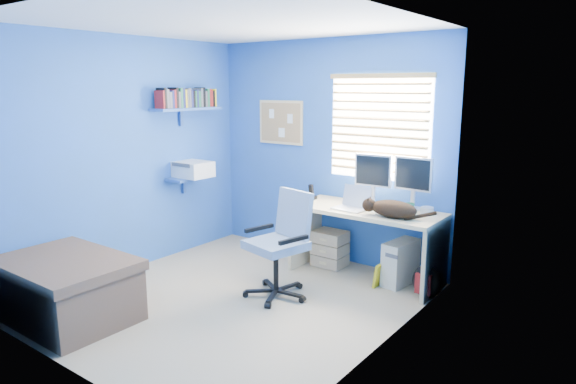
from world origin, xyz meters
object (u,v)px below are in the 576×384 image
Objects in this scene: office_chair at (280,257)px; cat at (393,209)px; tower_pc at (401,263)px; laptop at (350,199)px; desk at (365,243)px.

cat is at bearing 42.85° from office_chair.
cat is at bearing -84.41° from tower_pc.
office_chair reaches higher than cat.
laptop is 0.49m from cat.
tower_pc is (0.50, 0.18, -0.62)m from laptop.
cat is at bearing 1.98° from laptop.
tower_pc is 1.26m from office_chair.
cat is at bearing -22.23° from desk.
laptop is 0.96m from office_chair.
office_chair is at bearing -106.57° from laptop.
desk is at bearing 50.18° from laptop.
cat is (0.37, -0.15, 0.45)m from desk.
cat is 0.46× the size of office_chair.
tower_pc is 0.45× the size of office_chair.
desk is at bearing 64.24° from office_chair.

